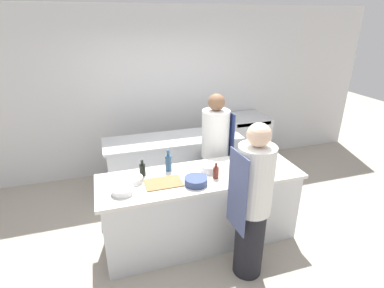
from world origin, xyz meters
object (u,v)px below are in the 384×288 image
(bottle_wine, at_px, (236,167))
(bowl_mixing_large, at_px, (134,180))
(bowl_ceramic_blue, at_px, (123,190))
(bottle_vinegar, at_px, (142,169))
(bottle_olive_oil, at_px, (216,172))
(bowl_wooden_salad, at_px, (196,181))
(bottle_sauce, at_px, (248,155))
(oven_range, at_px, (244,141))
(bowl_prep_small, at_px, (209,168))
(chef_at_stove, at_px, (215,152))
(chef_at_prep_near, at_px, (252,204))
(bottle_cooking_oil, at_px, (168,162))
(cup, at_px, (264,154))

(bottle_wine, xyz_separation_m, bowl_mixing_large, (-1.16, 0.15, -0.05))
(bowl_mixing_large, relative_size, bowl_ceramic_blue, 0.84)
(bottle_vinegar, xyz_separation_m, bowl_ceramic_blue, (-0.26, -0.32, -0.04))
(bottle_olive_oil, xyz_separation_m, bowl_wooden_salad, (-0.26, -0.06, -0.03))
(bottle_sauce, bearing_deg, bowl_ceramic_blue, -170.65)
(oven_range, distance_m, bowl_prep_small, 2.18)
(chef_at_stove, xyz_separation_m, bottle_sauce, (0.22, -0.57, 0.17))
(bottle_olive_oil, height_order, bowl_prep_small, bottle_olive_oil)
(chef_at_prep_near, xyz_separation_m, bowl_mixing_large, (-1.08, 0.73, 0.07))
(bottle_cooking_oil, xyz_separation_m, cup, (1.28, -0.01, -0.06))
(oven_range, xyz_separation_m, bottle_wine, (-1.04, -1.82, 0.51))
(oven_range, bearing_deg, bowl_mixing_large, -142.79)
(bottle_wine, height_order, bottle_cooking_oil, bottle_cooking_oil)
(bottle_olive_oil, height_order, bottle_vinegar, bottle_vinegar)
(chef_at_stove, bearing_deg, bottle_sauce, 18.24)
(bottle_olive_oil, xyz_separation_m, bottle_cooking_oil, (-0.47, 0.34, 0.03))
(oven_range, distance_m, bottle_olive_oil, 2.32)
(bottle_vinegar, xyz_separation_m, bowl_prep_small, (0.77, -0.13, -0.03))
(oven_range, height_order, bowl_wooden_salad, bowl_wooden_salad)
(chef_at_prep_near, distance_m, cup, 1.08)
(bottle_olive_oil, bearing_deg, bowl_mixing_large, 168.59)
(bottle_cooking_oil, bearing_deg, cup, -0.56)
(oven_range, bearing_deg, cup, -107.96)
(bottle_wine, bearing_deg, bottle_olive_oil, -172.93)
(bottle_olive_oil, xyz_separation_m, bottle_vinegar, (-0.78, 0.31, 0.00))
(chef_at_stove, height_order, bowl_wooden_salad, chef_at_stove)
(chef_at_stove, distance_m, bottle_sauce, 0.63)
(bottle_vinegar, xyz_separation_m, bowl_mixing_large, (-0.12, -0.13, -0.04))
(chef_at_prep_near, relative_size, bowl_prep_small, 8.22)
(chef_at_stove, distance_m, cup, 0.71)
(bowl_prep_small, distance_m, bowl_ceramic_blue, 1.05)
(bottle_vinegar, xyz_separation_m, bowl_wooden_salad, (0.53, -0.38, -0.04))
(oven_range, distance_m, bottle_sauce, 1.85)
(bottle_olive_oil, bearing_deg, bowl_ceramic_blue, -179.61)
(bottle_sauce, bearing_deg, oven_range, 64.32)
(bottle_olive_oil, bearing_deg, bottle_cooking_oil, 143.95)
(oven_range, bearing_deg, bottle_vinegar, -143.57)
(chef_at_stove, bearing_deg, bottle_cooking_oil, -60.95)
(bottle_vinegar, relative_size, bottle_wine, 0.94)
(bottle_cooking_oil, xyz_separation_m, bowl_mixing_large, (-0.43, -0.16, -0.07))
(oven_range, bearing_deg, bowl_prep_small, -128.16)
(oven_range, height_order, bottle_cooking_oil, bottle_cooking_oil)
(oven_range, bearing_deg, bowl_wooden_salad, -129.14)
(chef_at_prep_near, bearing_deg, bowl_ceramic_blue, 61.99)
(bottle_vinegar, height_order, bottle_wine, bottle_wine)
(chef_at_stove, relative_size, bottle_sauce, 6.85)
(bowl_prep_small, bearing_deg, bottle_wine, -29.14)
(oven_range, distance_m, bottle_cooking_oil, 2.39)
(bottle_wine, bearing_deg, bottle_vinegar, 164.90)
(chef_at_stove, relative_size, bottle_vinegar, 8.77)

